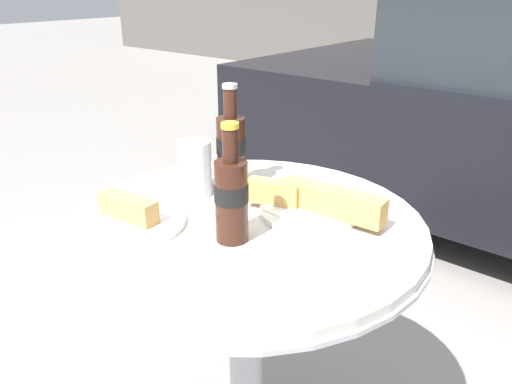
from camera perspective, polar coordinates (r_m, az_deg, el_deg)
bistro_table at (r=1.13m, az=-1.24°, el=-10.88°), size 0.76×0.76×0.76m
cola_bottle_left at (r=1.17m, az=-2.87°, el=5.03°), size 0.07×0.07×0.25m
cola_bottle_right at (r=0.93m, az=-2.84°, el=-0.46°), size 0.06×0.06×0.23m
drinking_glass at (r=1.15m, az=-7.02°, el=2.48°), size 0.08×0.08×0.13m
lunch_plate_near at (r=1.05m, az=-14.38°, el=-2.90°), size 0.23×0.23×0.06m
lunch_plate_far at (r=1.05m, az=6.63°, el=-1.38°), size 0.30×0.21×0.07m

